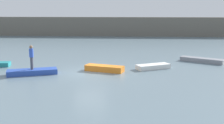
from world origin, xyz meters
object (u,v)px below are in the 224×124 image
at_px(rowboat_blue, 32,72).
at_px(rowboat_grey, 202,60).
at_px(person_blue_shirt, 31,56).
at_px(rowboat_orange, 104,68).
at_px(rowboat_white, 153,67).

relative_size(rowboat_blue, rowboat_grey, 0.94).
bearing_deg(person_blue_shirt, rowboat_orange, 14.56).
bearing_deg(rowboat_white, rowboat_grey, 7.62).
height_order(rowboat_orange, rowboat_grey, rowboat_orange).
xyz_separation_m(rowboat_orange, rowboat_white, (3.95, 1.12, -0.04)).
relative_size(rowboat_blue, person_blue_shirt, 2.01).
bearing_deg(rowboat_orange, rowboat_white, 33.24).
distance_m(rowboat_blue, person_blue_shirt, 1.23).
relative_size(rowboat_orange, rowboat_grey, 0.79).
xyz_separation_m(rowboat_orange, rowboat_grey, (8.69, 4.33, -0.04)).
distance_m(rowboat_grey, person_blue_shirt, 15.25).
height_order(rowboat_orange, person_blue_shirt, person_blue_shirt).
distance_m(rowboat_white, rowboat_grey, 5.73).
bearing_deg(person_blue_shirt, rowboat_grey, 22.13).
bearing_deg(rowboat_grey, rowboat_white, -115.78).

